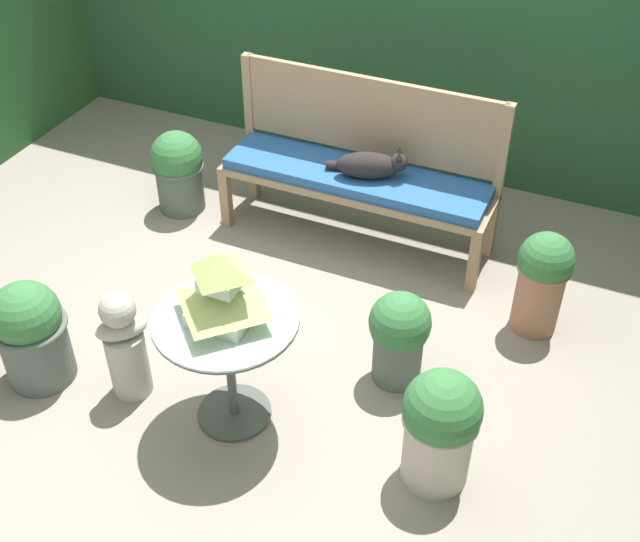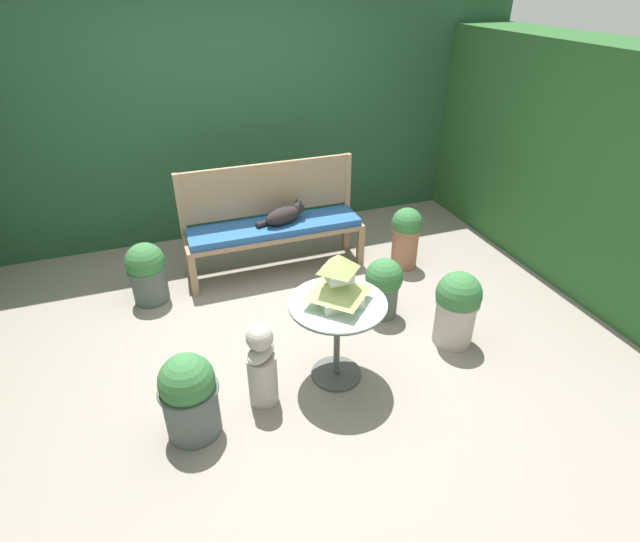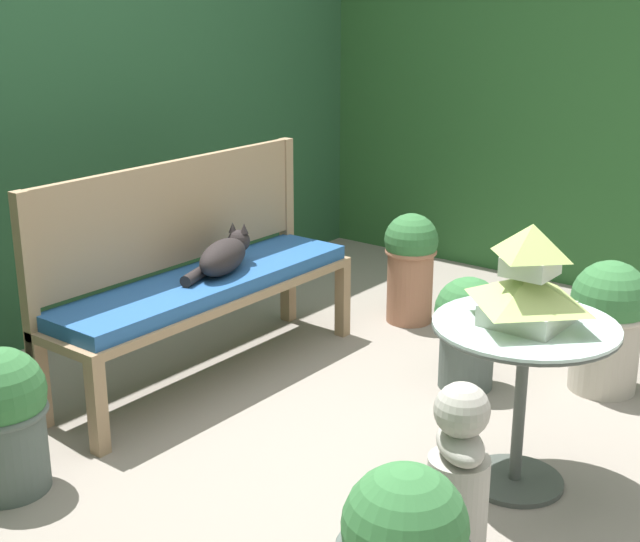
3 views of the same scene
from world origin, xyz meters
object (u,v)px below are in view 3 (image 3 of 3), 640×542
at_px(pagoda_birdhouse, 529,282).
at_px(potted_plant_path_edge, 2,417).
at_px(patio_table, 523,359).
at_px(potted_plant_hedge_corner, 411,263).
at_px(garden_bust, 458,478).
at_px(potted_plant_bench_left, 608,322).
at_px(garden_bench, 207,291).
at_px(cat, 224,256).
at_px(potted_plant_bench_right, 468,328).

distance_m(pagoda_birdhouse, potted_plant_path_edge, 1.94).
height_order(patio_table, potted_plant_path_edge, patio_table).
xyz_separation_m(potted_plant_path_edge, potted_plant_hedge_corner, (2.38, -0.22, 0.05)).
bearing_deg(garden_bust, potted_plant_bench_left, -41.39).
height_order(garden_bench, potted_plant_path_edge, potted_plant_path_edge).
relative_size(pagoda_birdhouse, potted_plant_hedge_corner, 0.59).
height_order(cat, pagoda_birdhouse, pagoda_birdhouse).
bearing_deg(garden_bench, potted_plant_bench_right, -57.78).
height_order(cat, potted_plant_hedge_corner, cat).
height_order(patio_table, pagoda_birdhouse, pagoda_birdhouse).
relative_size(garden_bench, patio_table, 2.52).
relative_size(potted_plant_bench_right, potted_plant_path_edge, 0.95).
bearing_deg(garden_bust, patio_table, -39.49).
height_order(patio_table, garden_bust, patio_table).
xyz_separation_m(garden_bench, potted_plant_bench_right, (0.64, -1.02, -0.14)).
distance_m(potted_plant_bench_left, potted_plant_hedge_corner, 1.19).
bearing_deg(pagoda_birdhouse, garden_bench, 90.18).
xyz_separation_m(garden_bench, pagoda_birdhouse, (0.00, -1.58, 0.37)).
bearing_deg(garden_bench, patio_table, -89.82).
height_order(cat, patio_table, cat).
relative_size(pagoda_birdhouse, potted_plant_bench_right, 0.69).
relative_size(garden_bench, cat, 3.41).
xyz_separation_m(patio_table, potted_plant_bench_right, (0.64, 0.56, -0.21)).
bearing_deg(potted_plant_bench_left, potted_plant_hedge_corner, 80.50).
relative_size(pagoda_birdhouse, potted_plant_path_edge, 0.65).
bearing_deg(potted_plant_bench_right, potted_plant_path_edge, 154.03).
relative_size(cat, potted_plant_hedge_corner, 0.80).
bearing_deg(patio_table, garden_bust, -173.85).
xyz_separation_m(potted_plant_bench_left, potted_plant_hedge_corner, (0.20, 1.18, 0.01)).
height_order(garden_bust, potted_plant_bench_left, garden_bust).
relative_size(cat, garden_bust, 0.79).
distance_m(cat, potted_plant_bench_right, 1.17).
height_order(pagoda_birdhouse, garden_bust, pagoda_birdhouse).
relative_size(garden_bust, potted_plant_bench_right, 1.18).
relative_size(garden_bench, potted_plant_bench_left, 2.72).
height_order(cat, potted_plant_bench_left, cat).
bearing_deg(potted_plant_path_edge, pagoda_birdhouse, -50.79).
distance_m(garden_bust, potted_plant_hedge_corner, 2.17).
bearing_deg(potted_plant_bench_left, garden_bench, 123.38).
relative_size(garden_bench, potted_plant_hedge_corner, 2.74).
distance_m(patio_table, garden_bust, 0.59).
xyz_separation_m(garden_bench, potted_plant_path_edge, (-1.18, -0.13, -0.13)).
distance_m(patio_table, pagoda_birdhouse, 0.29).
xyz_separation_m(garden_bust, potted_plant_bench_right, (1.19, 0.62, -0.01)).
height_order(garden_bench, patio_table, patio_table).
bearing_deg(potted_plant_bench_right, garden_bench, 122.22).
relative_size(patio_table, garden_bust, 1.06).
bearing_deg(garden_bench, pagoda_birdhouse, -89.82).
bearing_deg(potted_plant_path_edge, garden_bust, -67.23).
height_order(potted_plant_bench_right, potted_plant_path_edge, potted_plant_path_edge).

